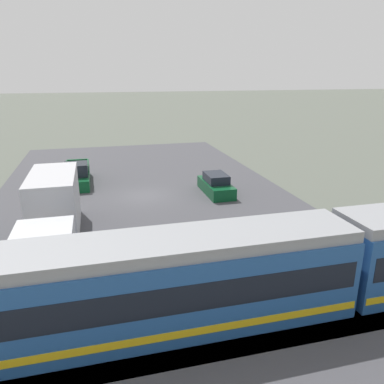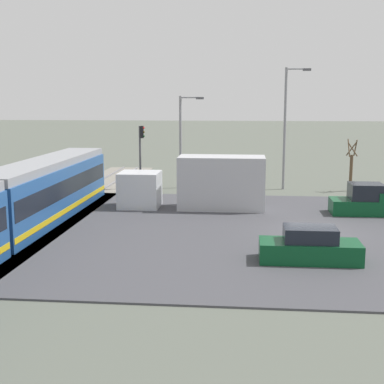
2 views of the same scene
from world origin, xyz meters
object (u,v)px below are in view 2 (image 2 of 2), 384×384
(street_lamp_near_crossing, at_px, (287,121))
(pickup_truck, at_px, (377,203))
(traffic_light_pole, at_px, (141,148))
(sedan_car_0, at_px, (310,247))
(street_tree, at_px, (351,168))
(street_lamp_mid_block, at_px, (183,135))
(box_truck, at_px, (201,184))

(street_lamp_near_crossing, bearing_deg, pickup_truck, -152.78)
(traffic_light_pole, xyz_separation_m, street_lamp_near_crossing, (1.12, -11.34, 2.11))
(pickup_truck, distance_m, sedan_car_0, 11.54)
(pickup_truck, relative_size, sedan_car_0, 1.35)
(traffic_light_pole, relative_size, street_tree, 1.24)
(traffic_light_pole, height_order, street_lamp_mid_block, street_lamp_mid_block)
(box_truck, xyz_separation_m, street_tree, (8.17, -10.95, 0.19))
(sedan_car_0, relative_size, traffic_light_pole, 0.86)
(pickup_truck, height_order, street_lamp_near_crossing, street_lamp_near_crossing)
(sedan_car_0, bearing_deg, pickup_truck, -27.14)
(box_truck, bearing_deg, traffic_light_pole, 35.76)
(traffic_light_pole, distance_m, street_lamp_mid_block, 3.52)
(sedan_car_0, bearing_deg, box_truck, 26.60)
(traffic_light_pole, bearing_deg, street_lamp_mid_block, -72.31)
(pickup_truck, bearing_deg, sedan_car_0, 152.86)
(traffic_light_pole, xyz_separation_m, street_lamp_mid_block, (1.03, -3.22, 1.01))
(box_truck, relative_size, sedan_car_0, 2.16)
(street_lamp_mid_block, bearing_deg, sedan_car_0, -158.53)
(street_lamp_near_crossing, height_order, street_lamp_mid_block, street_lamp_near_crossing)
(pickup_truck, distance_m, street_tree, 9.07)
(pickup_truck, relative_size, street_tree, 1.44)
(street_lamp_mid_block, bearing_deg, street_lamp_near_crossing, -89.33)
(box_truck, bearing_deg, street_tree, -53.27)
(pickup_truck, relative_size, traffic_light_pole, 1.16)
(street_tree, relative_size, street_lamp_mid_block, 0.55)
(box_truck, height_order, street_lamp_near_crossing, street_lamp_near_crossing)
(street_tree, bearing_deg, traffic_light_pole, 92.61)
(street_lamp_mid_block, bearing_deg, pickup_truck, -125.64)
(box_truck, distance_m, pickup_truck, 10.89)
(traffic_light_pole, relative_size, street_lamp_near_crossing, 0.53)
(street_tree, distance_m, street_lamp_mid_block, 13.31)
(pickup_truck, bearing_deg, street_lamp_mid_block, 54.36)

